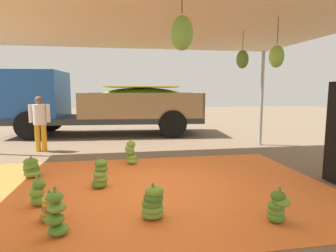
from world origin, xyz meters
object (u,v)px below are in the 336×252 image
banana_bunch_3 (277,207)px  banana_bunch_4 (38,193)px  banana_bunch_8 (50,208)px  banana_bunch_6 (100,174)px  banana_bunch_5 (32,168)px  banana_bunch_0 (131,153)px  worker_0 (40,119)px  cargo_truck_main (99,103)px  banana_bunch_9 (56,215)px  banana_bunch_2 (153,204)px

banana_bunch_3 → banana_bunch_4: 3.34m
banana_bunch_8 → banana_bunch_6: bearing=64.4°
banana_bunch_6 → banana_bunch_5: bearing=148.4°
banana_bunch_0 → worker_0: (-2.42, 1.87, 0.63)m
banana_bunch_0 → cargo_truck_main: bearing=102.3°
banana_bunch_4 → banana_bunch_5: size_ratio=1.03×
banana_bunch_3 → banana_bunch_4: bearing=161.5°
banana_bunch_6 → banana_bunch_8: (-0.56, -1.16, -0.07)m
banana_bunch_8 → worker_0: worker_0 is taller
banana_bunch_0 → banana_bunch_3: 3.60m
banana_bunch_3 → cargo_truck_main: (-2.76, 7.84, 1.01)m
banana_bunch_6 → banana_bunch_9: (-0.39, -1.55, 0.01)m
banana_bunch_3 → banana_bunch_9: (-2.71, 0.14, 0.04)m
banana_bunch_3 → banana_bunch_4: size_ratio=1.06×
banana_bunch_5 → worker_0: bearing=100.8°
banana_bunch_5 → banana_bunch_2: bearing=-45.4°
banana_bunch_0 → banana_bunch_8: banana_bunch_0 is taller
banana_bunch_2 → banana_bunch_4: (-1.61, 0.68, -0.01)m
banana_bunch_0 → banana_bunch_2: bearing=-86.2°
banana_bunch_4 → banana_bunch_6: bearing=36.9°
banana_bunch_2 → banana_bunch_8: bearing=173.4°
banana_bunch_2 → banana_bunch_5: size_ratio=1.12×
banana_bunch_4 → cargo_truck_main: 6.87m
banana_bunch_6 → cargo_truck_main: cargo_truck_main is taller
banana_bunch_0 → cargo_truck_main: size_ratio=0.08×
banana_bunch_0 → cargo_truck_main: 4.90m
banana_bunch_2 → cargo_truck_main: (-1.21, 7.46, 1.01)m
banana_bunch_2 → banana_bunch_3: (1.56, -0.38, -0.00)m
banana_bunch_2 → cargo_truck_main: cargo_truck_main is taller
banana_bunch_3 → banana_bunch_2: bearing=166.4°
banana_bunch_2 → banana_bunch_6: banana_bunch_6 is taller
banana_bunch_5 → banana_bunch_0: bearing=17.4°
banana_bunch_4 → banana_bunch_9: (0.45, -0.92, 0.05)m
banana_bunch_4 → worker_0: (-1.00, 3.96, 0.70)m
banana_bunch_6 → banana_bunch_9: 1.60m
banana_bunch_3 → banana_bunch_5: (-3.69, 2.54, -0.02)m
banana_bunch_4 → banana_bunch_2: bearing=-23.0°
banana_bunch_2 → banana_bunch_6: 1.52m
banana_bunch_5 → banana_bunch_8: bearing=-68.0°
banana_bunch_2 → banana_bunch_8: banana_bunch_2 is taller
banana_bunch_9 → worker_0: worker_0 is taller
banana_bunch_0 → banana_bunch_5: size_ratio=1.35×
banana_bunch_3 → banana_bunch_6: bearing=143.9°
banana_bunch_2 → cargo_truck_main: bearing=99.2°
banana_bunch_2 → worker_0: worker_0 is taller
banana_bunch_9 → banana_bunch_4: bearing=116.2°
banana_bunch_2 → cargo_truck_main: 7.63m
banana_bunch_4 → cargo_truck_main: size_ratio=0.06×
banana_bunch_0 → worker_0: worker_0 is taller
worker_0 → cargo_truck_main: bearing=63.6°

